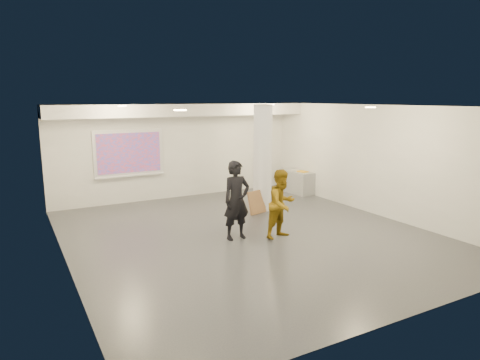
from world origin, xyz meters
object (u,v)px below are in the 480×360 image
column (263,158)px  man (282,204)px  projection_screen (129,154)px  woman (237,200)px  credenza (297,182)px

column → man: column is taller
column → man: (-0.92, -2.34, -0.70)m
column → projection_screen: size_ratio=1.43×
column → woman: column is taller
projection_screen → man: (2.18, -4.99, -0.73)m
projection_screen → man: size_ratio=1.32×
credenza → woman: size_ratio=0.72×
credenza → woman: 5.25m
projection_screen → woman: 4.77m
column → credenza: bearing=31.1°
man → projection_screen: bearing=100.0°
column → credenza: size_ratio=2.32×
column → woman: size_ratio=1.66×
projection_screen → woman: size_ratio=1.16×
credenza → woman: (-4.09, -3.25, 0.52)m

